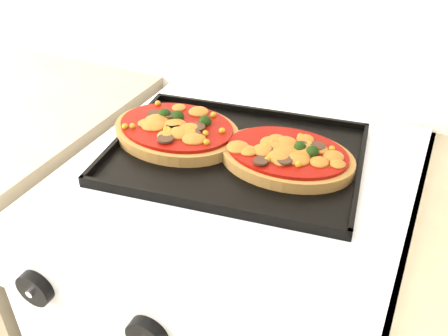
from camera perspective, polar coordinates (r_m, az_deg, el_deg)
The scene contains 7 objects.
stove at distance 1.20m, azimuth 1.44°, elevation -18.37°, with size 0.60×0.60×0.91m, color white.
control_panel at distance 0.72m, azimuth -8.73°, elevation -16.92°, with size 0.60×0.02×0.09m, color white.
knob_left at distance 0.79m, azimuth -20.77°, elevation -12.75°, with size 0.06×0.06×0.02m, color black.
knob_center at distance 0.70m, azimuth -8.78°, elevation -18.40°, with size 0.06×0.06×0.02m, color black.
baking_tray at distance 0.90m, azimuth 1.35°, elevation 1.73°, with size 0.45×0.33×0.02m, color black.
pizza_left at distance 0.95m, azimuth -5.47°, elevation 4.41°, with size 0.25×0.19×0.04m, color #A06A37, non-canonical shape.
pizza_right at distance 0.88m, azimuth 7.19°, elevation 1.53°, with size 0.24×0.17×0.03m, color #A06A37, non-canonical shape.
Camera 1 is at (0.32, 1.03, 1.41)m, focal length 40.00 mm.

